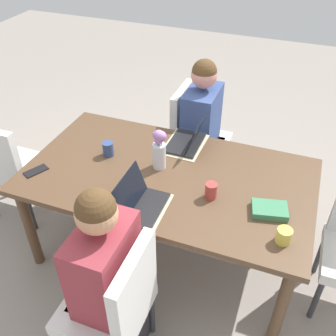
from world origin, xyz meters
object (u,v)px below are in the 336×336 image
(chair_head_left_left_far, at_px, (11,166))
(flower_vase, at_px, (159,147))
(person_near_left_mid, at_px, (108,287))
(book_red_cover, at_px, (270,210))
(laptop_near_left_mid, at_px, (139,202))
(phone_black, at_px, (36,171))
(chair_far_left_near, at_px, (194,134))
(dining_table, at_px, (168,183))
(coffee_mug_near_left, at_px, (211,191))
(laptop_far_left_near, at_px, (189,140))
(chair_near_left_mid, at_px, (116,304))
(person_far_left_near, at_px, (200,136))
(coffee_mug_centre_left, at_px, (108,149))
(coffee_mug_near_right, at_px, (284,236))

(chair_head_left_left_far, distance_m, flower_vase, 1.25)
(person_near_left_mid, bearing_deg, book_red_cover, 42.33)
(laptop_near_left_mid, xyz_separation_m, book_red_cover, (0.71, 0.23, -0.02))
(laptop_near_left_mid, relative_size, phone_black, 2.13)
(chair_far_left_near, xyz_separation_m, laptop_near_left_mid, (0.05, -1.22, 0.27))
(person_near_left_mid, xyz_separation_m, flower_vase, (-0.03, 0.83, 0.36))
(chair_far_left_near, bearing_deg, book_red_cover, -52.67)
(person_near_left_mid, height_order, book_red_cover, person_near_left_mid)
(dining_table, bearing_deg, chair_head_left_left_far, -177.12)
(chair_head_left_left_far, xyz_separation_m, phone_black, (0.45, -0.21, 0.23))
(coffee_mug_near_left, bearing_deg, person_near_left_mid, -118.85)
(laptop_far_left_near, bearing_deg, phone_black, -142.36)
(chair_far_left_near, distance_m, laptop_far_left_near, 0.58)
(chair_far_left_near, bearing_deg, person_near_left_mid, -88.49)
(person_near_left_mid, bearing_deg, chair_near_left_mid, -38.76)
(person_far_left_near, xyz_separation_m, coffee_mug_centre_left, (-0.44, -0.75, 0.25))
(chair_head_left_left_far, xyz_separation_m, coffee_mug_near_right, (2.03, -0.26, 0.27))
(chair_near_left_mid, distance_m, chair_head_left_left_far, 1.51)
(flower_vase, xyz_separation_m, laptop_far_left_near, (0.10, 0.31, -0.11))
(dining_table, xyz_separation_m, person_far_left_near, (-0.02, 0.81, -0.13))
(chair_near_left_mid, relative_size, coffee_mug_near_left, 8.97)
(dining_table, distance_m, chair_near_left_mid, 0.85)
(coffee_mug_near_right, relative_size, coffee_mug_centre_left, 0.86)
(chair_head_left_left_far, distance_m, coffee_mug_near_right, 2.07)
(person_far_left_near, height_order, chair_near_left_mid, person_far_left_near)
(coffee_mug_near_right, bearing_deg, coffee_mug_near_left, 155.74)
(person_far_left_near, xyz_separation_m, coffee_mug_near_left, (0.33, -0.92, 0.25))
(coffee_mug_near_left, bearing_deg, laptop_far_left_near, 121.92)
(person_far_left_near, relative_size, chair_head_left_left_far, 1.33)
(person_near_left_mid, height_order, coffee_mug_near_right, person_near_left_mid)
(flower_vase, xyz_separation_m, coffee_mug_near_left, (0.40, -0.17, -0.11))
(dining_table, distance_m, coffee_mug_near_right, 0.84)
(laptop_far_left_near, bearing_deg, flower_vase, -107.48)
(chair_near_left_mid, height_order, flower_vase, flower_vase)
(person_near_left_mid, distance_m, coffee_mug_near_right, 0.97)
(person_far_left_near, relative_size, book_red_cover, 5.97)
(dining_table, xyz_separation_m, chair_head_left_left_far, (-1.26, -0.06, -0.16))
(chair_head_left_left_far, relative_size, laptop_near_left_mid, 2.81)
(chair_near_left_mid, relative_size, chair_head_left_left_far, 1.00)
(flower_vase, xyz_separation_m, laptop_near_left_mid, (0.04, -0.41, -0.11))
(chair_near_left_mid, xyz_separation_m, coffee_mug_centre_left, (-0.49, 0.89, 0.28))
(coffee_mug_near_left, distance_m, book_red_cover, 0.35)
(coffee_mug_centre_left, bearing_deg, person_far_left_near, 59.53)
(chair_far_left_near, relative_size, chair_near_left_mid, 1.00)
(chair_near_left_mid, bearing_deg, coffee_mug_centre_left, 118.57)
(chair_near_left_mid, relative_size, flower_vase, 3.13)
(laptop_near_left_mid, bearing_deg, coffee_mug_near_right, 2.29)
(chair_head_left_left_far, height_order, flower_vase, flower_vase)
(phone_black, bearing_deg, person_far_left_near, -9.46)
(flower_vase, bearing_deg, chair_far_left_near, 90.74)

